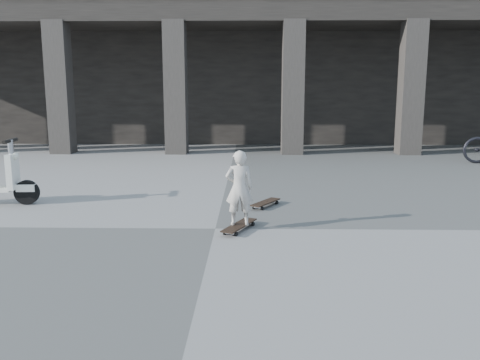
{
  "coord_description": "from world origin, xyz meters",
  "views": [
    {
      "loc": [
        0.52,
        -7.19,
        2.06
      ],
      "look_at": [
        0.35,
        0.42,
        0.65
      ],
      "focal_mm": 38.0,
      "sensor_mm": 36.0,
      "label": 1
    }
  ],
  "objects": [
    {
      "name": "ground",
      "position": [
        0.0,
        0.0,
        0.0
      ],
      "size": [
        90.0,
        90.0,
        0.0
      ],
      "primitive_type": "plane",
      "color": "#50504D",
      "rests_on": "ground"
    },
    {
      "name": "colonnade",
      "position": [
        -0.0,
        13.77,
        3.03
      ],
      "size": [
        28.0,
        8.82,
        6.0
      ],
      "color": "black",
      "rests_on": "ground"
    },
    {
      "name": "longboard",
      "position": [
        0.35,
        -0.08,
        0.07
      ],
      "size": [
        0.52,
        0.85,
        0.08
      ],
      "rotation": [
        0.0,
        0.0,
        1.15
      ],
      "color": "black",
      "rests_on": "ground"
    },
    {
      "name": "skateboard_spare",
      "position": [
        0.78,
        1.4,
        0.07
      ],
      "size": [
        0.55,
        0.73,
        0.09
      ],
      "rotation": [
        0.0,
        0.0,
        1.02
      ],
      "color": "black",
      "rests_on": "ground"
    },
    {
      "name": "child",
      "position": [
        0.35,
        -0.08,
        0.63
      ],
      "size": [
        0.41,
        0.29,
        1.08
      ],
      "primitive_type": "imported",
      "rotation": [
        0.0,
        0.0,
        3.22
      ],
      "color": "beige",
      "rests_on": "longboard"
    }
  ]
}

